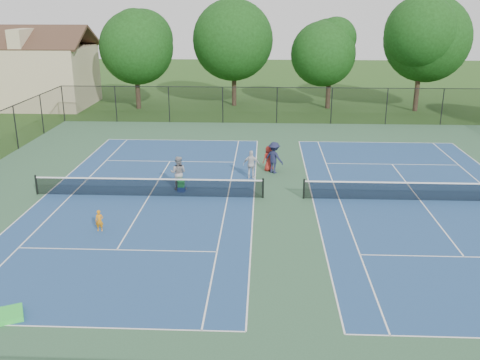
{
  "coord_description": "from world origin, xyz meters",
  "views": [
    {
      "loc": [
        -1.05,
        -25.98,
        9.65
      ],
      "look_at": [
        -2.19,
        -1.0,
        1.3
      ],
      "focal_mm": 40.0,
      "sensor_mm": 36.0,
      "label": 1
    }
  ],
  "objects_px": {
    "clapboard_house": "(36,74)",
    "bystander_b": "(274,158)",
    "tree_back_b": "(234,36)",
    "ball_hopper": "(181,183)",
    "instructor": "(178,173)",
    "bystander_a": "(251,165)",
    "child_player": "(99,221)",
    "tree_back_d": "(423,35)",
    "tree_back_a": "(135,43)",
    "ball_crate": "(181,189)",
    "tree_back_c": "(330,49)",
    "bystander_c": "(269,158)"
  },
  "relations": [
    {
      "from": "bystander_c",
      "to": "ball_hopper",
      "type": "relative_size",
      "value": 3.62
    },
    {
      "from": "bystander_a",
      "to": "ball_hopper",
      "type": "bearing_deg",
      "value": 37.21
    },
    {
      "from": "instructor",
      "to": "ball_crate",
      "type": "bearing_deg",
      "value": 123.01
    },
    {
      "from": "tree_back_b",
      "to": "bystander_c",
      "type": "distance_m",
      "value": 22.29
    },
    {
      "from": "child_player",
      "to": "tree_back_b",
      "type": "bearing_deg",
      "value": 75.37
    },
    {
      "from": "tree_back_d",
      "to": "bystander_c",
      "type": "distance_m",
      "value": 24.42
    },
    {
      "from": "tree_back_a",
      "to": "ball_crate",
      "type": "distance_m",
      "value": 25.13
    },
    {
      "from": "bystander_b",
      "to": "ball_hopper",
      "type": "xyz_separation_m",
      "value": [
        -5.0,
        -3.55,
        -0.46
      ]
    },
    {
      "from": "tree_back_a",
      "to": "instructor",
      "type": "height_order",
      "value": "tree_back_a"
    },
    {
      "from": "child_player",
      "to": "bystander_a",
      "type": "bearing_deg",
      "value": 43.27
    },
    {
      "from": "clapboard_house",
      "to": "bystander_c",
      "type": "bearing_deg",
      "value": -42.3
    },
    {
      "from": "tree_back_c",
      "to": "bystander_a",
      "type": "bearing_deg",
      "value": -107.18
    },
    {
      "from": "tree_back_b",
      "to": "bystander_b",
      "type": "height_order",
      "value": "tree_back_b"
    },
    {
      "from": "instructor",
      "to": "bystander_b",
      "type": "bearing_deg",
      "value": -142.09
    },
    {
      "from": "tree_back_c",
      "to": "child_player",
      "type": "distance_m",
      "value": 32.74
    },
    {
      "from": "instructor",
      "to": "ball_hopper",
      "type": "xyz_separation_m",
      "value": [
        0.2,
        -0.41,
        -0.44
      ]
    },
    {
      "from": "tree_back_d",
      "to": "bystander_a",
      "type": "relative_size",
      "value": 6.28
    },
    {
      "from": "tree_back_b",
      "to": "bystander_a",
      "type": "distance_m",
      "value": 23.59
    },
    {
      "from": "tree_back_a",
      "to": "clapboard_house",
      "type": "relative_size",
      "value": 0.85
    },
    {
      "from": "bystander_a",
      "to": "ball_crate",
      "type": "xyz_separation_m",
      "value": [
        -3.68,
        -2.45,
        -0.69
      ]
    },
    {
      "from": "clapboard_house",
      "to": "child_player",
      "type": "bearing_deg",
      "value": -63.45
    },
    {
      "from": "tree_back_c",
      "to": "clapboard_house",
      "type": "xyz_separation_m",
      "value": [
        -28.0,
        -0.0,
        -2.39
      ]
    },
    {
      "from": "tree_back_a",
      "to": "bystander_a",
      "type": "distance_m",
      "value": 24.19
    },
    {
      "from": "tree_back_b",
      "to": "clapboard_house",
      "type": "bearing_deg",
      "value": -176.99
    },
    {
      "from": "tree_back_c",
      "to": "tree_back_d",
      "type": "relative_size",
      "value": 0.81
    },
    {
      "from": "clapboard_house",
      "to": "tree_back_a",
      "type": "bearing_deg",
      "value": -5.71
    },
    {
      "from": "bystander_c",
      "to": "ball_crate",
      "type": "bearing_deg",
      "value": 5.49
    },
    {
      "from": "tree_back_c",
      "to": "bystander_a",
      "type": "height_order",
      "value": "tree_back_c"
    },
    {
      "from": "clapboard_house",
      "to": "child_player",
      "type": "xyz_separation_m",
      "value": [
        14.75,
        -29.53,
        -2.61
      ]
    },
    {
      "from": "tree_back_a",
      "to": "tree_back_c",
      "type": "bearing_deg",
      "value": 3.18
    },
    {
      "from": "clapboard_house",
      "to": "ball_hopper",
      "type": "bearing_deg",
      "value": -54.01
    },
    {
      "from": "child_player",
      "to": "bystander_b",
      "type": "height_order",
      "value": "bystander_b"
    },
    {
      "from": "instructor",
      "to": "tree_back_c",
      "type": "bearing_deg",
      "value": -107.25
    },
    {
      "from": "tree_back_c",
      "to": "tree_back_d",
      "type": "height_order",
      "value": "tree_back_d"
    },
    {
      "from": "tree_back_d",
      "to": "bystander_a",
      "type": "xyz_separation_m",
      "value": [
        -14.73,
        -20.76,
        -6.0
      ]
    },
    {
      "from": "clapboard_house",
      "to": "bystander_b",
      "type": "distance_m",
      "value": 30.69
    },
    {
      "from": "bystander_b",
      "to": "tree_back_b",
      "type": "bearing_deg",
      "value": -42.68
    },
    {
      "from": "child_player",
      "to": "bystander_c",
      "type": "xyz_separation_m",
      "value": [
        7.51,
        9.27,
        0.28
      ]
    },
    {
      "from": "instructor",
      "to": "bystander_a",
      "type": "relative_size",
      "value": 1.12
    },
    {
      "from": "clapboard_house",
      "to": "child_player",
      "type": "height_order",
      "value": "clapboard_house"
    },
    {
      "from": "tree_back_c",
      "to": "bystander_b",
      "type": "distance_m",
      "value": 21.84
    },
    {
      "from": "tree_back_a",
      "to": "tree_back_b",
      "type": "bearing_deg",
      "value": 12.53
    },
    {
      "from": "child_player",
      "to": "bystander_c",
      "type": "height_order",
      "value": "bystander_c"
    },
    {
      "from": "ball_hopper",
      "to": "bystander_b",
      "type": "bearing_deg",
      "value": 35.37
    },
    {
      "from": "instructor",
      "to": "bystander_c",
      "type": "bearing_deg",
      "value": -137.24
    },
    {
      "from": "bystander_b",
      "to": "ball_hopper",
      "type": "relative_size",
      "value": 4.45
    },
    {
      "from": "tree_back_b",
      "to": "clapboard_house",
      "type": "distance_m",
      "value": 19.35
    },
    {
      "from": "tree_back_b",
      "to": "bystander_c",
      "type": "xyz_separation_m",
      "value": [
        3.27,
        -21.26,
        -5.83
      ]
    },
    {
      "from": "clapboard_house",
      "to": "ball_hopper",
      "type": "height_order",
      "value": "clapboard_house"
    },
    {
      "from": "child_player",
      "to": "ball_crate",
      "type": "height_order",
      "value": "child_player"
    }
  ]
}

